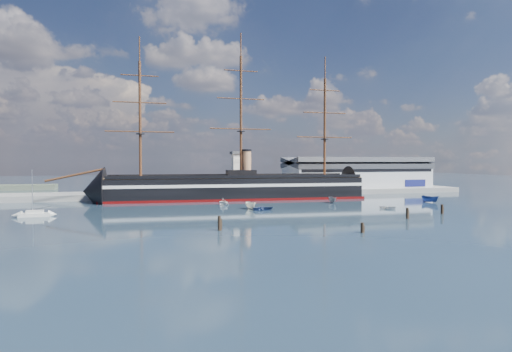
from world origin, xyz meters
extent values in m
plane|color=#192736|center=(0.00, 40.00, 0.00)|extent=(600.00, 600.00, 0.00)
cube|color=slate|center=(10.00, 76.00, 0.00)|extent=(180.00, 18.00, 2.00)
cube|color=#B7BABC|center=(58.00, 80.00, 7.00)|extent=(62.00, 20.00, 10.00)
cube|color=#3F4247|center=(58.00, 80.00, 12.60)|extent=(63.00, 21.00, 2.00)
cube|color=silver|center=(3.00, 73.00, 9.00)|extent=(4.00, 4.00, 14.00)
cube|color=#3F4247|center=(3.00, 73.00, 16.50)|extent=(5.00, 5.00, 1.00)
cube|color=black|center=(-0.90, 60.00, 4.00)|extent=(88.83, 21.48, 7.00)
cube|color=silver|center=(-0.90, 60.00, 5.20)|extent=(90.84, 21.85, 1.00)
cube|color=#4D0505|center=(-0.90, 60.00, 0.35)|extent=(90.84, 21.81, 0.90)
cone|color=black|center=(-47.40, 60.00, 3.70)|extent=(14.96, 16.53, 15.68)
cone|color=black|center=(45.60, 60.00, 3.70)|extent=(11.96, 16.34, 15.68)
cube|color=brown|center=(-0.90, 60.00, 7.60)|extent=(88.75, 20.21, 0.40)
cube|color=black|center=(1.10, 60.00, 9.00)|extent=(10.36, 6.61, 2.50)
cylinder|color=#B07950|center=(3.10, 60.00, 12.50)|extent=(3.20, 3.20, 9.00)
cylinder|color=#381E0F|center=(-52.90, 60.00, 9.00)|extent=(17.76, 1.81, 4.43)
cylinder|color=#381E0F|center=(-32.90, 60.00, 26.80)|extent=(0.90, 0.90, 38.00)
cylinder|color=#381E0F|center=(1.10, 60.00, 28.80)|extent=(0.90, 0.90, 42.00)
cylinder|color=#381E0F|center=(33.10, 60.00, 25.80)|extent=(0.90, 0.90, 36.00)
cube|color=silver|center=(-58.14, 27.71, 0.47)|extent=(7.10, 2.14, 0.94)
cube|color=silver|center=(-58.14, 27.71, 1.23)|extent=(3.79, 1.55, 0.75)
cylinder|color=#B2B2B7|center=(-58.61, 27.71, 6.13)|extent=(0.15, 0.15, 10.38)
imported|color=white|center=(-4.01, 28.91, 0.00)|extent=(6.56, 2.84, 2.56)
imported|color=navy|center=(-1.35, 25.63, 0.00)|extent=(1.50, 3.53, 1.63)
imported|color=slate|center=(25.96, 38.97, 0.00)|extent=(6.30, 3.30, 2.40)
imported|color=silver|center=(-9.12, 41.48, 0.00)|extent=(7.00, 5.50, 2.36)
imported|color=silver|center=(33.26, 19.15, 0.00)|extent=(2.80, 2.83, 1.33)
imported|color=navy|center=(56.87, 31.29, 0.00)|extent=(7.51, 4.75, 2.82)
cylinder|color=black|center=(-19.60, -4.51, 0.00)|extent=(0.64, 0.64, 3.53)
cylinder|color=black|center=(5.51, -14.55, 0.00)|extent=(0.64, 0.64, 2.59)
cylinder|color=black|center=(25.45, -0.40, 0.00)|extent=(0.64, 0.64, 3.27)
cylinder|color=black|center=(39.18, 4.56, 0.00)|extent=(0.64, 0.64, 3.18)
camera|label=1|loc=(-35.73, -85.12, 13.41)|focal=30.00mm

